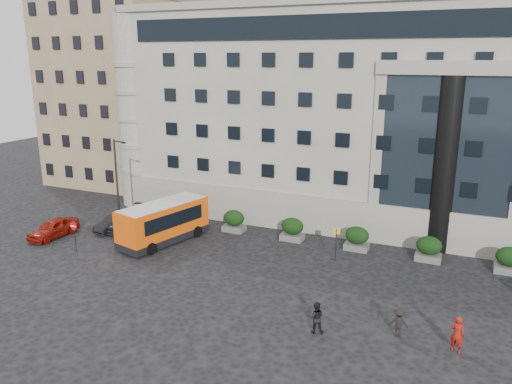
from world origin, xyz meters
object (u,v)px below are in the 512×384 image
Objects in this scene: hedge_c at (357,238)px; pedestrian_b at (316,317)px; hedge_a at (234,221)px; parked_car_a at (53,228)px; parked_car_d at (176,201)px; pedestrian_a at (457,334)px; hedge_e at (509,260)px; hedge_d at (429,248)px; parked_car_b at (114,223)px; street_lamp at (118,184)px; red_truck at (196,184)px; minibus at (163,221)px; parked_car_c at (129,219)px; pedestrian_c at (399,323)px; no_entry_sign at (74,230)px; hedge_b at (292,229)px; bus_stop_sign at (336,238)px.

pedestrian_b is (0.66, -12.61, -0.05)m from hedge_c.
parked_car_a is at bearing -150.74° from hedge_a.
parked_car_d is 30.53m from pedestrian_a.
parked_car_a is at bearing -167.93° from hedge_e.
hedge_e is at bearing -14.54° from parked_car_d.
pedestrian_a is at bearing -78.25° from hedge_d.
parked_car_a reaches higher than parked_car_b.
street_lamp reaches higher than red_truck.
hedge_c is 19.27m from street_lamp.
hedge_e is at bearing -146.42° from pedestrian_b.
minibus reaches higher than parked_car_c.
minibus is (-3.99, -4.45, 0.82)m from hedge_a.
pedestrian_b reaches higher than pedestrian_c.
red_truck is 3.43× the size of pedestrian_b.
red_truck reaches higher than pedestrian_c.
no_entry_sign is 20.43m from pedestrian_b.
parked_car_b is at bearing -157.75° from hedge_a.
minibus reaches higher than parked_car_a.
hedge_e is 34.40m from parked_car_a.
red_truck reaches higher than hedge_a.
bus_stop_sign is at bearing -33.07° from hedge_b.
hedge_a is 21.38m from pedestrian_a.
parked_car_d is at bearing -59.41° from pedestrian_b.
pedestrian_c reaches higher than parked_car_a.
hedge_c is 0.42× the size of parked_car_d.
hedge_c is (10.40, 0.00, 0.00)m from hedge_a.
pedestrian_a is (26.09, -19.03, -0.58)m from red_truck.
parked_car_b is (3.37, 3.32, -0.14)m from parked_car_a.
no_entry_sign reaches higher than parked_car_c.
hedge_d is 26.15m from no_entry_sign.
parked_car_d is at bearing 86.77° from no_entry_sign.
parked_car_d is 2.50× the size of pedestrian_b.
hedge_d is 0.30× the size of red_truck.
parked_car_b is at bearing -176.76° from bus_stop_sign.
street_lamp is (-23.54, -4.80, 3.44)m from hedge_d.
parked_car_a is 0.83× the size of parked_car_c.
no_entry_sign is 1.32× the size of pedestrian_b.
pedestrian_a is (30.84, -4.35, 0.22)m from parked_car_a.
no_entry_sign is at bearing -105.25° from red_truck.
minibus is (-13.49, -1.65, 0.01)m from bus_stop_sign.
parked_car_c is 2.73× the size of pedestrian_a.
pedestrian_a reaches higher than pedestrian_b.
hedge_a is at bearing 31.16° from street_lamp.
red_truck reaches higher than bus_stop_sign.
pedestrian_a is 1.11× the size of pedestrian_b.
hedge_a is at bearing 44.48° from no_entry_sign.
parked_car_a is (-33.64, -7.19, -0.17)m from hedge_e.
hedge_a is 0.73× the size of bus_stop_sign.
parked_car_b is at bearing 46.90° from parked_car_a.
parked_car_b is at bearing -108.96° from red_truck.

